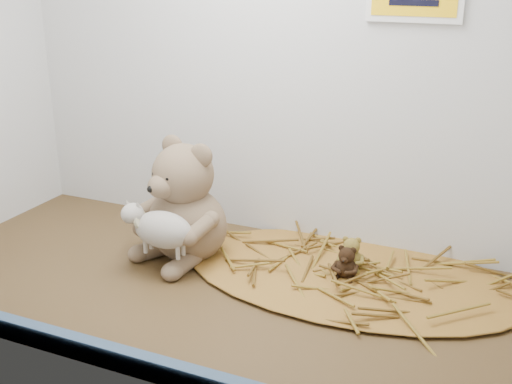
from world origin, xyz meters
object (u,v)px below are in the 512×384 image
at_px(main_teddy, 186,200).
at_px(toy_lamb, 163,230).
at_px(mini_teddy_tan, 351,251).
at_px(mini_teddy_brown, 347,260).

xyz_separation_m(main_teddy, toy_lamb, (-0.00, -0.09, -0.03)).
relative_size(mini_teddy_tan, mini_teddy_brown, 1.05).
relative_size(toy_lamb, mini_teddy_tan, 2.32).
bearing_deg(main_teddy, mini_teddy_tan, 32.69).
bearing_deg(mini_teddy_tan, main_teddy, -179.27).
height_order(mini_teddy_tan, mini_teddy_brown, mini_teddy_tan).
xyz_separation_m(toy_lamb, mini_teddy_tan, (0.34, 0.16, -0.05)).
distance_m(main_teddy, mini_teddy_tan, 0.35).
bearing_deg(main_teddy, toy_lamb, -68.25).
relative_size(toy_lamb, mini_teddy_brown, 2.42).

